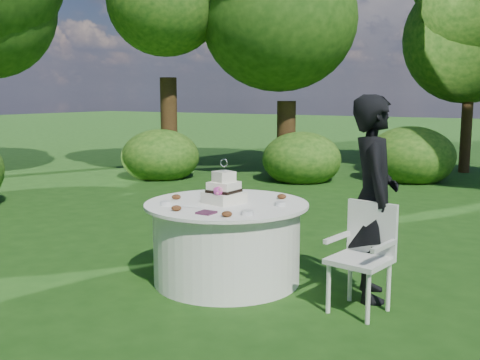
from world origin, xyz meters
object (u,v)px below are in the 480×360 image
cake (224,191)px  chair (365,249)px  guest (373,198)px  table (227,242)px  napkins (206,213)px

cake → chair: (1.39, -0.00, -0.36)m
chair → guest: bearing=97.4°
guest → table: guest is taller
napkins → chair: (1.26, 0.48, -0.26)m
napkins → chair: 1.37m
guest → cake: 1.38m
chair → cake: bearing=180.0°
table → cake: bearing=-122.7°
guest → chair: size_ratio=1.98×
napkins → table: size_ratio=0.09×
chair → table: bearing=179.0°
cake → table: bearing=57.3°
cake → chair: size_ratio=0.47×
table → chair: bearing=-1.0°
napkins → chair: bearing=21.0°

